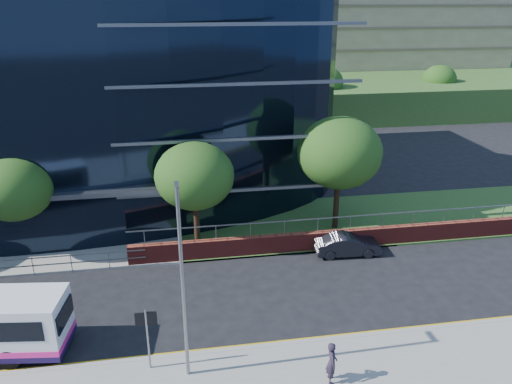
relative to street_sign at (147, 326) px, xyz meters
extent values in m
plane|color=black|center=(-4.50, 1.59, -2.15)|extent=(200.00, 200.00, 0.00)
cube|color=gray|center=(-4.50, 0.59, -2.07)|extent=(80.00, 0.25, 0.16)
cube|color=gold|center=(-4.50, 0.79, -2.14)|extent=(80.00, 0.08, 0.01)
cube|color=gold|center=(-4.50, 0.94, -2.14)|extent=(80.00, 0.08, 0.01)
cube|color=#2D511E|center=(19.50, 12.59, -2.09)|extent=(36.00, 8.00, 0.12)
cube|color=black|center=(-8.50, 25.59, 5.85)|extent=(38.00, 16.00, 16.00)
cube|color=maroon|center=(15.50, 8.89, -1.55)|extent=(34.00, 0.40, 1.20)
cube|color=slate|center=(15.50, 8.89, -0.07)|extent=(34.00, 0.06, 0.06)
cube|color=#2D511E|center=(27.50, 57.59, -0.15)|extent=(60.00, 42.00, 4.00)
cylinder|color=slate|center=(0.00, -0.01, -0.60)|extent=(0.08, 0.08, 2.80)
cube|color=black|center=(0.00, 0.01, 0.35)|extent=(0.85, 0.06, 0.60)
cylinder|color=black|center=(-7.50, 11.09, -0.72)|extent=(0.36, 0.36, 2.86)
ellipsoid|color=#154212|center=(-7.50, 11.09, 2.08)|extent=(4.29, 4.29, 3.65)
cylinder|color=black|center=(2.50, 10.59, -0.61)|extent=(0.36, 0.36, 3.08)
ellipsoid|color=#154212|center=(2.50, 10.59, 2.40)|extent=(4.62, 4.62, 3.93)
cylinder|color=black|center=(11.50, 11.59, -0.39)|extent=(0.36, 0.36, 3.52)
ellipsoid|color=#154212|center=(11.50, 11.59, 3.05)|extent=(5.28, 5.28, 4.49)
cylinder|color=black|center=(19.50, 41.59, -0.61)|extent=(0.36, 0.36, 3.08)
ellipsoid|color=#154212|center=(19.50, 41.59, 2.40)|extent=(4.62, 4.62, 3.93)
cylinder|color=black|center=(35.50, 43.59, -0.72)|extent=(0.36, 0.36, 2.86)
ellipsoid|color=#154212|center=(35.50, 43.59, 2.08)|extent=(4.29, 4.29, 3.65)
cylinder|color=slate|center=(1.50, -0.61, 2.00)|extent=(0.14, 0.14, 8.00)
cube|color=slate|center=(1.50, -0.26, 5.90)|extent=(0.15, 0.70, 0.12)
cylinder|color=black|center=(-5.66, 1.08, -1.70)|extent=(0.93, 0.38, 0.90)
imported|color=black|center=(11.13, 8.09, -1.52)|extent=(3.91, 1.55, 1.27)
imported|color=#261D2C|center=(7.00, -1.92, -1.11)|extent=(0.51, 0.70, 1.77)
camera|label=1|loc=(1.58, -16.72, 12.06)|focal=35.00mm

